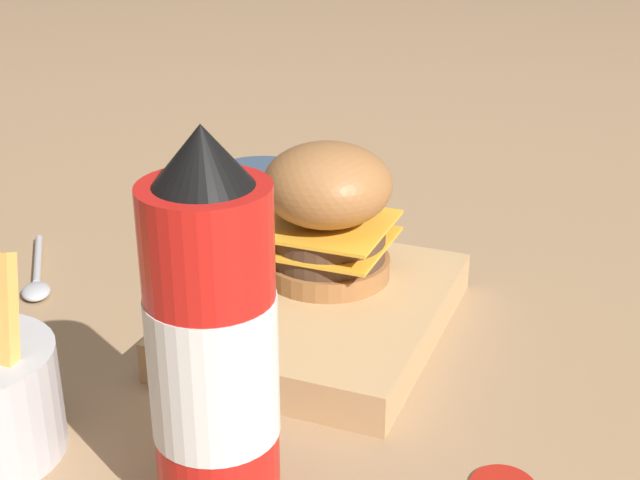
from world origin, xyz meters
name	(u,v)px	position (x,y,z in m)	size (l,w,h in m)	color
ground_plane	(398,309)	(0.00, 0.00, 0.00)	(6.00, 6.00, 0.00)	#9E7A56
serving_board	(320,313)	(-0.06, 0.05, 0.02)	(0.25, 0.20, 0.03)	tan
burger	(327,211)	(-0.02, 0.06, 0.09)	(0.11, 0.11, 0.12)	#9E6638
ketchup_bottle	(213,350)	(-0.29, 0.03, 0.11)	(0.08, 0.08, 0.24)	red
side_bowl	(261,199)	(0.12, 0.19, 0.03)	(0.11, 0.11, 0.06)	#384C66
spoon	(37,279)	(-0.08, 0.33, 0.01)	(0.12, 0.10, 0.01)	#B2B2B7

